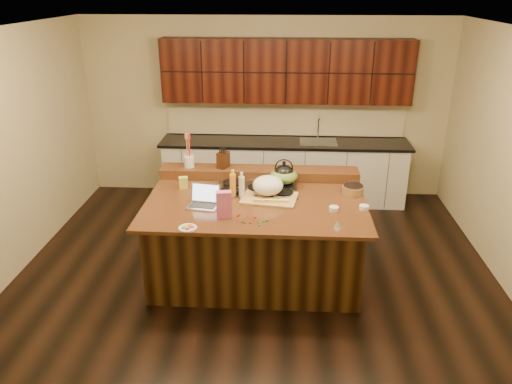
{
  "coord_description": "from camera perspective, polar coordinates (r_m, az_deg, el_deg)",
  "views": [
    {
      "loc": [
        0.3,
        -4.98,
        3.12
      ],
      "look_at": [
        0.0,
        0.05,
        1.0
      ],
      "focal_mm": 35.0,
      "sensor_mm": 36.0,
      "label": 1
    }
  ],
  "objects": [
    {
      "name": "gumdrop_0",
      "position": [
        4.96,
        -1.59,
        -3.41
      ],
      "size": [
        0.02,
        0.02,
        0.02
      ],
      "primitive_type": "ellipsoid",
      "color": "red",
      "rests_on": "island"
    },
    {
      "name": "ramekin_a",
      "position": [
        5.27,
        8.88,
        -1.89
      ],
      "size": [
        0.11,
        0.11,
        0.04
      ],
      "primitive_type": "cylinder",
      "rotation": [
        0.0,
        0.0,
        0.15
      ],
      "color": "white",
      "rests_on": "island"
    },
    {
      "name": "vinegar_bottle",
      "position": [
        5.48,
        -1.65,
        0.54
      ],
      "size": [
        0.08,
        0.08,
        0.25
      ],
      "primitive_type": "cylinder",
      "rotation": [
        0.0,
        0.0,
        -0.26
      ],
      "color": "silver",
      "rests_on": "island"
    },
    {
      "name": "laptop",
      "position": [
        5.35,
        -5.96,
        -0.92
      ],
      "size": [
        0.36,
        0.3,
        0.22
      ],
      "rotation": [
        0.0,
        0.0,
        -0.16
      ],
      "color": "#B7B7BC",
      "rests_on": "island"
    },
    {
      "name": "pink_bag",
      "position": [
        5.02,
        -3.7,
        -1.46
      ],
      "size": [
        0.16,
        0.11,
        0.28
      ],
      "primitive_type": "cube",
      "rotation": [
        0.0,
        0.0,
        0.18
      ],
      "color": "#D26296",
      "rests_on": "island"
    },
    {
      "name": "strainer_bowl",
      "position": [
        5.71,
        11.0,
        0.19
      ],
      "size": [
        0.32,
        0.32,
        0.09
      ],
      "primitive_type": "cylinder",
      "rotation": [
        0.0,
        0.0,
        -0.41
      ],
      "color": "#996B3F",
      "rests_on": "island"
    },
    {
      "name": "gumdrop_9",
      "position": [
        4.99,
        1.28,
        -3.26
      ],
      "size": [
        0.02,
        0.02,
        0.02
      ],
      "primitive_type": "ellipsoid",
      "color": "#198C26",
      "rests_on": "island"
    },
    {
      "name": "oil_bottle",
      "position": [
        5.5,
        -2.67,
        0.74
      ],
      "size": [
        0.07,
        0.07,
        0.27
      ],
      "primitive_type": "cylinder",
      "rotation": [
        0.0,
        0.0,
        0.01
      ],
      "color": "orange",
      "rests_on": "island"
    },
    {
      "name": "cooktop",
      "position": [
        5.72,
        0.15,
        0.37
      ],
      "size": [
        0.92,
        0.52,
        0.05
      ],
      "color": "gray",
      "rests_on": "island"
    },
    {
      "name": "back_counter",
      "position": [
        7.52,
        3.3,
        6.24
      ],
      "size": [
        3.7,
        0.66,
        2.4
      ],
      "color": "silver",
      "rests_on": "ground"
    },
    {
      "name": "gumdrop_1",
      "position": [
        4.96,
        0.9,
        -3.37
      ],
      "size": [
        0.02,
        0.02,
        0.02
      ],
      "primitive_type": "ellipsoid",
      "color": "#198C26",
      "rests_on": "island"
    },
    {
      "name": "gumdrop_2",
      "position": [
        4.94,
        -0.64,
        -3.53
      ],
      "size": [
        0.02,
        0.02,
        0.02
      ],
      "primitive_type": "ellipsoid",
      "color": "red",
      "rests_on": "island"
    },
    {
      "name": "green_bowl",
      "position": [
        5.79,
        3.19,
        1.87
      ],
      "size": [
        0.35,
        0.35,
        0.18
      ],
      "primitive_type": "ellipsoid",
      "rotation": [
        0.0,
        0.0,
        0.1
      ],
      "color": "#5B7F32",
      "rests_on": "cooktop"
    },
    {
      "name": "candy_plate",
      "position": [
        4.89,
        -7.8,
        -4.07
      ],
      "size": [
        0.24,
        0.24,
        0.01
      ],
      "primitive_type": "cylinder",
      "rotation": [
        0.0,
        0.0,
        0.41
      ],
      "color": "white",
      "rests_on": "island"
    },
    {
      "name": "gumdrop_4",
      "position": [
        5.09,
        -2.04,
        -2.72
      ],
      "size": [
        0.02,
        0.02,
        0.02
      ],
      "primitive_type": "ellipsoid",
      "color": "red",
      "rests_on": "island"
    },
    {
      "name": "kettle",
      "position": [
        5.79,
        3.19,
        2.06
      ],
      "size": [
        0.24,
        0.24,
        0.22
      ],
      "primitive_type": "ellipsoid",
      "rotation": [
        0.0,
        0.0,
        0.0
      ],
      "color": "black",
      "rests_on": "cooktop"
    },
    {
      "name": "island",
      "position": [
        5.65,
        -0.03,
        -5.21
      ],
      "size": [
        2.4,
        1.6,
        0.92
      ],
      "color": "black",
      "rests_on": "ground"
    },
    {
      "name": "ramekin_b",
      "position": [
        5.36,
        12.24,
        -1.73
      ],
      "size": [
        0.12,
        0.12,
        0.04
      ],
      "primitive_type": "cylinder",
      "rotation": [
        0.0,
        0.0,
        0.23
      ],
      "color": "white",
      "rests_on": "island"
    },
    {
      "name": "gumdrop_8",
      "position": [
        5.05,
        -0.1,
        -2.91
      ],
      "size": [
        0.02,
        0.02,
        0.02
      ],
      "primitive_type": "ellipsoid",
      "color": "red",
      "rests_on": "island"
    },
    {
      "name": "utensil_crock",
      "position": [
        6.14,
        -7.64,
        3.48
      ],
      "size": [
        0.12,
        0.12,
        0.14
      ],
      "primitive_type": "cylinder",
      "rotation": [
        0.0,
        0.0,
        -0.02
      ],
      "color": "white",
      "rests_on": "back_ledge"
    },
    {
      "name": "wooden_tray",
      "position": [
        5.5,
        1.41,
        0.43
      ],
      "size": [
        0.65,
        0.51,
        0.24
      ],
      "rotation": [
        0.0,
        0.0,
        -0.16
      ],
      "color": "tan",
      "rests_on": "island"
    },
    {
      "name": "knife_block",
      "position": [
        6.06,
        -3.77,
        3.68
      ],
      "size": [
        0.16,
        0.19,
        0.2
      ],
      "primitive_type": "cube",
      "rotation": [
        0.0,
        0.0,
        -0.41
      ],
      "color": "black",
      "rests_on": "back_ledge"
    },
    {
      "name": "room",
      "position": [
        5.3,
        -0.03,
        3.28
      ],
      "size": [
        5.52,
        5.02,
        2.72
      ],
      "color": "black",
      "rests_on": "ground"
    },
    {
      "name": "gumdrop_5",
      "position": [
        4.94,
        -1.31,
        -3.53
      ],
      "size": [
        0.02,
        0.02,
        0.02
      ],
      "primitive_type": "ellipsoid",
      "color": "#198C26",
      "rests_on": "island"
    },
    {
      "name": "gumdrop_3",
      "position": [
        4.95,
        0.35,
        -3.46
      ],
      "size": [
        0.02,
        0.02,
        0.02
      ],
      "primitive_type": "ellipsoid",
      "color": "#198C26",
      "rests_on": "island"
    },
    {
      "name": "gumdrop_6",
      "position": [
        5.11,
        -1.94,
        -2.6
      ],
      "size": [
        0.02,
        0.02,
        0.02
      ],
      "primitive_type": "ellipsoid",
      "color": "red",
      "rests_on": "island"
    },
    {
      "name": "back_ledge",
      "position": [
        6.08,
        0.37,
        2.19
      ],
      "size": [
        2.4,
        0.3,
        0.12
      ],
      "primitive_type": "cube",
      "color": "black",
      "rests_on": "island"
    },
    {
      "name": "package_box",
      "position": [
        5.82,
        -8.29,
        1.06
      ],
      "size": [
        0.11,
        0.1,
        0.14
      ],
      "primitive_type": "cube",
      "rotation": [
        0.0,
        0.0,
        0.3
      ],
      "color": "#CECA48",
      "rests_on": "island"
    },
    {
      "name": "ramekin_c",
      "position": [
        5.84,
        10.91,
        0.49
      ],
      "size": [
        0.1,
        0.1,
        0.04
      ],
      "primitive_type": "cylinder",
      "rotation": [
        0.0,
        0.0,
        0.01
      ],
      "color": "white",
      "rests_on": "island"
    },
    {
      "name": "gumdrop_7",
      "position": [
        4.89,
        0.35,
        -3.81
      ],
      "size": [
        0.02,
        0.02,
        0.02
      ],
      "primitive_type": "ellipsoid",
      "color": "#198C26",
      "rests_on": "island"
    },
    {
      "name": "kitchen_timer",
      "position": [
        4.94,
        9.32,
        -3.53
      ],
      "size": [
        0.1,
        0.1,
        0.07
      ],
      "primitive_type": "cone",
      "rotation": [
        0.0,
        0.0,
        -0.34
      ],
      "color": "silver",
      "rests_on": "island"
    }
  ]
}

